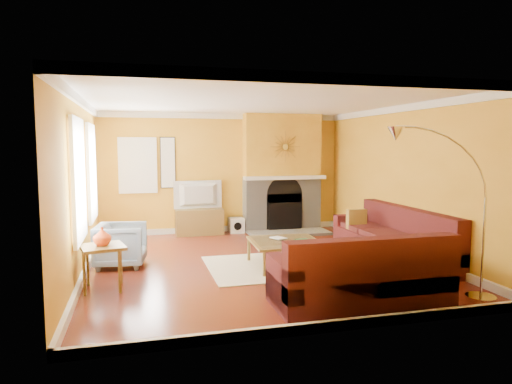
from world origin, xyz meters
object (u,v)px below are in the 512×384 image
object	(u,v)px
sectional_sofa	(344,243)
arc_lamp	(444,218)
coffee_table	(285,253)
side_table	(103,267)
media_console	(199,222)
armchair	(121,245)

from	to	relation	value
sectional_sofa	arc_lamp	distance (m)	1.89
coffee_table	side_table	xyz separation A→B (m)	(-2.80, -0.50, 0.09)
side_table	arc_lamp	xyz separation A→B (m)	(4.11, -1.70, 0.79)
media_console	sectional_sofa	bearing A→B (deg)	-63.43
media_console	side_table	world-z (taller)	side_table
armchair	side_table	distance (m)	1.22
sectional_sofa	armchair	bearing A→B (deg)	160.56
side_table	arc_lamp	size ratio (longest dim) A/B	0.28
media_console	coffee_table	bearing A→B (deg)	-72.12
media_console	side_table	size ratio (longest dim) A/B	1.71
coffee_table	media_console	bearing A→B (deg)	107.88
media_console	arc_lamp	xyz separation A→B (m)	(2.31, -5.30, 0.81)
armchair	side_table	world-z (taller)	armchair
sectional_sofa	armchair	size ratio (longest dim) A/B	4.73
sectional_sofa	media_console	distance (m)	4.03
armchair	arc_lamp	world-z (taller)	arc_lamp
side_table	armchair	bearing A→B (deg)	80.54
sectional_sofa	side_table	xyz separation A→B (m)	(-3.60, 0.00, -0.14)
sectional_sofa	side_table	world-z (taller)	sectional_sofa
coffee_table	side_table	distance (m)	2.85
side_table	arc_lamp	distance (m)	4.51
media_console	side_table	distance (m)	4.02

